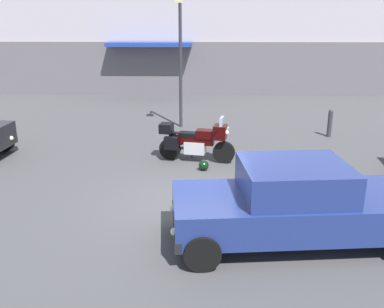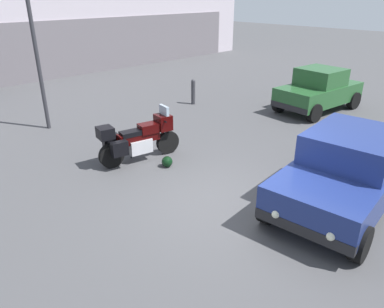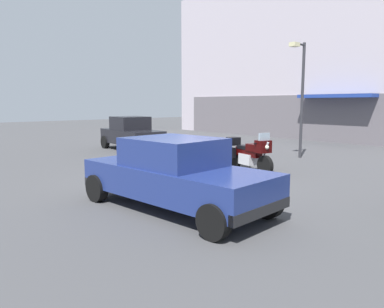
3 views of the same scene
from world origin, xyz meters
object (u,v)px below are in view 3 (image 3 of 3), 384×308
motorcycle (248,153)px  streetlamp_curbside (301,89)px  car_hatchback_near (131,134)px  car_sedan_far (175,174)px  helmet (238,171)px

motorcycle → streetlamp_curbside: size_ratio=0.47×
car_hatchback_near → car_sedan_far: size_ratio=0.85×
helmet → car_hatchback_near: (-7.84, 0.91, 0.67)m
car_sedan_far → streetlamp_curbside: bearing=-78.9°
motorcycle → streetlamp_curbside: bearing=109.9°
motorcycle → streetlamp_curbside: (-0.61, 3.93, 2.27)m
helmet → car_hatchback_near: 7.92m
car_hatchback_near → helmet: bearing=-2.4°
car_hatchback_near → streetlamp_curbside: bearing=33.0°
helmet → car_sedan_far: size_ratio=0.06×
helmet → car_sedan_far: bearing=-66.8°
helmet → streetlamp_curbside: bearing=100.4°
motorcycle → streetlamp_curbside: streetlamp_curbside is taller
motorcycle → car_sedan_far: (1.92, -4.68, 0.16)m
helmet → car_sedan_far: 4.26m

